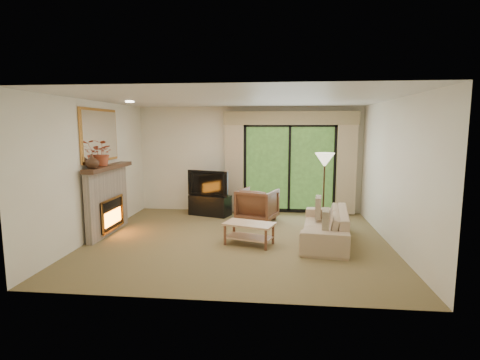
# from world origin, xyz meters

# --- Properties ---
(floor) EXTENTS (5.50, 5.50, 0.00)m
(floor) POSITION_xyz_m (0.00, 0.00, 0.00)
(floor) COLOR olive
(floor) RESTS_ON ground
(ceiling) EXTENTS (5.50, 5.50, 0.00)m
(ceiling) POSITION_xyz_m (0.00, 0.00, 2.60)
(ceiling) COLOR silver
(ceiling) RESTS_ON ground
(wall_back) EXTENTS (5.00, 0.00, 5.00)m
(wall_back) POSITION_xyz_m (0.00, 2.50, 1.30)
(wall_back) COLOR #FAEACF
(wall_back) RESTS_ON ground
(wall_front) EXTENTS (5.00, 0.00, 5.00)m
(wall_front) POSITION_xyz_m (0.00, -2.50, 1.30)
(wall_front) COLOR #FAEACF
(wall_front) RESTS_ON ground
(wall_left) EXTENTS (0.00, 5.00, 5.00)m
(wall_left) POSITION_xyz_m (-2.75, 0.00, 1.30)
(wall_left) COLOR #FAEACF
(wall_left) RESTS_ON ground
(wall_right) EXTENTS (0.00, 5.00, 5.00)m
(wall_right) POSITION_xyz_m (2.75, 0.00, 1.30)
(wall_right) COLOR #FAEACF
(wall_right) RESTS_ON ground
(fireplace) EXTENTS (0.24, 1.70, 1.37)m
(fireplace) POSITION_xyz_m (-2.63, 0.20, 0.69)
(fireplace) COLOR gray
(fireplace) RESTS_ON floor
(mirror) EXTENTS (0.07, 1.45, 1.02)m
(mirror) POSITION_xyz_m (-2.71, 0.20, 1.95)
(mirror) COLOR #CB8C41
(mirror) RESTS_ON wall_left
(sliding_door) EXTENTS (2.26, 0.10, 2.16)m
(sliding_door) POSITION_xyz_m (1.00, 2.45, 1.10)
(sliding_door) COLOR black
(sliding_door) RESTS_ON floor
(curtain_left) EXTENTS (0.45, 0.18, 2.35)m
(curtain_left) POSITION_xyz_m (-0.35, 2.34, 1.20)
(curtain_left) COLOR tan
(curtain_left) RESTS_ON floor
(curtain_right) EXTENTS (0.45, 0.18, 2.35)m
(curtain_right) POSITION_xyz_m (2.35, 2.34, 1.20)
(curtain_right) COLOR tan
(curtain_right) RESTS_ON floor
(cornice) EXTENTS (3.20, 0.24, 0.32)m
(cornice) POSITION_xyz_m (1.00, 2.36, 2.32)
(cornice) COLOR tan
(cornice) RESTS_ON wall_back
(media_console) EXTENTS (1.05, 0.71, 0.48)m
(media_console) POSITION_xyz_m (-0.90, 1.95, 0.24)
(media_console) COLOR black
(media_console) RESTS_ON floor
(tv) EXTENTS (1.05, 0.46, 0.61)m
(tv) POSITION_xyz_m (-0.90, 1.95, 0.79)
(tv) COLOR black
(tv) RESTS_ON media_console
(armchair) EXTENTS (1.01, 1.02, 0.74)m
(armchair) POSITION_xyz_m (0.27, 1.47, 0.37)
(armchair) COLOR brown
(armchair) RESTS_ON floor
(sofa) EXTENTS (1.05, 2.14, 0.60)m
(sofa) POSITION_xyz_m (1.61, 0.11, 0.30)
(sofa) COLOR tan
(sofa) RESTS_ON floor
(pillow_near) EXTENTS (0.16, 0.43, 0.42)m
(pillow_near) POSITION_xyz_m (1.54, -0.48, 0.52)
(pillow_near) COLOR brown
(pillow_near) RESTS_ON sofa
(pillow_far) EXTENTS (0.16, 0.43, 0.42)m
(pillow_far) POSITION_xyz_m (1.54, 0.70, 0.52)
(pillow_far) COLOR brown
(pillow_far) RESTS_ON sofa
(coffee_table) EXTENTS (0.99, 0.73, 0.40)m
(coffee_table) POSITION_xyz_m (0.22, -0.23, 0.20)
(coffee_table) COLOR tan
(coffee_table) RESTS_ON floor
(floor_lamp) EXTENTS (0.49, 0.49, 1.57)m
(floor_lamp) POSITION_xyz_m (1.71, 1.29, 0.78)
(floor_lamp) COLOR beige
(floor_lamp) RESTS_ON floor
(vase) EXTENTS (0.29, 0.29, 0.26)m
(vase) POSITION_xyz_m (-2.61, -0.37, 1.50)
(vase) COLOR #432A1B
(vase) RESTS_ON fireplace
(branches) EXTENTS (0.52, 0.47, 0.49)m
(branches) POSITION_xyz_m (-2.61, 0.05, 1.62)
(branches) COLOR #B74F31
(branches) RESTS_ON fireplace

